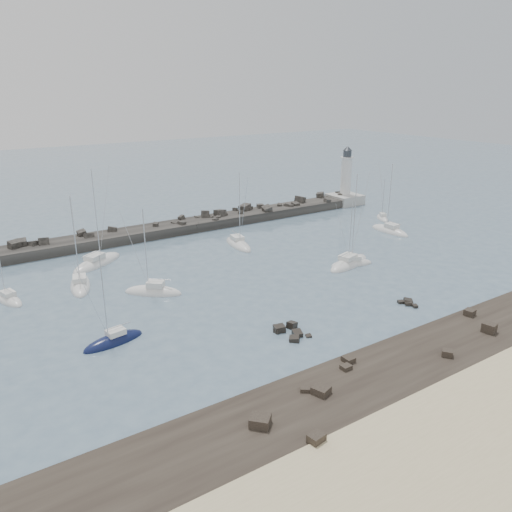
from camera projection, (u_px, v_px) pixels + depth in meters
The scene contains 17 objects.
ground at pixel (280, 300), 67.60m from camera, with size 400.00×400.00×0.00m, color slate.
sand_strip at pixel (501, 428), 42.33m from camera, with size 140.00×14.00×1.00m, color beige.
rock_shelf at pixel (409, 374), 50.27m from camera, with size 140.00×12.00×1.81m.
rock_cluster_near at pixel (289, 332), 58.48m from camera, with size 3.38×4.35×1.50m.
rock_cluster_far at pixel (408, 304), 66.23m from camera, with size 2.19×2.86×0.97m.
breakwater at pixel (130, 238), 93.77m from camera, with size 115.00×7.53×4.85m.
lighthouse at pixel (345, 191), 121.03m from camera, with size 7.00×7.00×14.60m.
sailboat_1 at pixel (8, 299), 67.43m from camera, with size 3.97×7.45×11.33m.
sailboat_2 at pixel (114, 341), 56.36m from camera, with size 7.49×3.42×11.55m.
sailboat_3 at pixel (80, 286), 72.03m from camera, with size 4.95×9.37×14.22m.
sailboat_4 at pixel (97, 263), 80.96m from camera, with size 10.64×8.52×16.58m.
sailboat_5 at pixel (153, 292), 69.64m from camera, with size 7.87×7.25×13.18m.
sailboat_6 at pixel (238, 245), 90.29m from camera, with size 4.01×9.42×14.45m.
sailboat_7 at pixel (349, 264), 80.69m from camera, with size 10.50×5.78×15.81m.
sailboat_8 at pixel (352, 264), 80.66m from camera, with size 7.46×4.20×11.36m.
sailboat_9 at pixel (390, 231), 98.62m from camera, with size 2.88×9.11×14.45m.
sailboat_10 at pixel (382, 219), 107.89m from camera, with size 4.50×6.01×9.55m.
Camera 1 is at (-36.78, -49.98, 27.66)m, focal length 35.00 mm.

